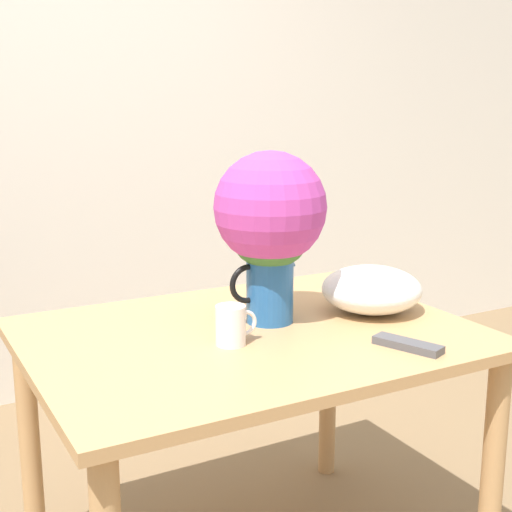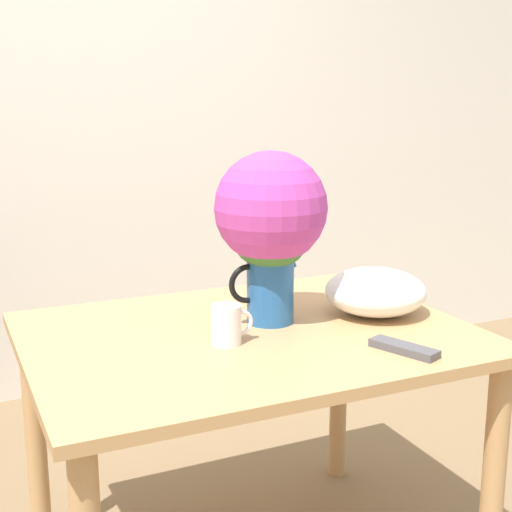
# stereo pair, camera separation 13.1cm
# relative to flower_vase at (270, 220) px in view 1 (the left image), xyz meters

# --- Properties ---
(wall_back) EXTENTS (8.00, 0.05, 2.60)m
(wall_back) POSITION_rel_flower_vase_xyz_m (-0.32, 1.54, 0.27)
(wall_back) COLOR silver
(wall_back) RESTS_ON ground_plane
(table) EXTENTS (1.17, 0.89, 0.74)m
(table) POSITION_rel_flower_vase_xyz_m (-0.09, -0.05, -0.39)
(table) COLOR tan
(table) RESTS_ON ground_plane
(flower_vase) EXTENTS (0.31, 0.31, 0.47)m
(flower_vase) POSITION_rel_flower_vase_xyz_m (0.00, 0.00, 0.00)
(flower_vase) COLOR #235B9E
(flower_vase) RESTS_ON table
(coffee_mug) EXTENTS (0.11, 0.08, 0.10)m
(coffee_mug) POSITION_rel_flower_vase_xyz_m (-0.18, -0.12, -0.24)
(coffee_mug) COLOR white
(coffee_mug) RESTS_ON table
(white_bowl) EXTENTS (0.29, 0.29, 0.13)m
(white_bowl) POSITION_rel_flower_vase_xyz_m (0.31, -0.06, -0.22)
(white_bowl) COLOR white
(white_bowl) RESTS_ON table
(remote_control) EXTENTS (0.11, 0.18, 0.02)m
(remote_control) POSITION_rel_flower_vase_xyz_m (0.19, -0.36, -0.28)
(remote_control) COLOR #4C4C51
(remote_control) RESTS_ON table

